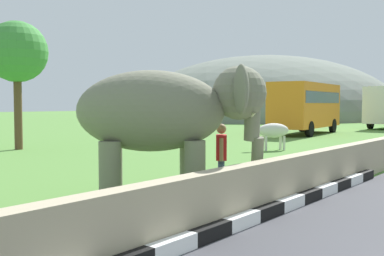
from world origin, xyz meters
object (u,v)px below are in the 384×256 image
(person_handler, at_px, (221,155))
(bus_orange, at_px, (306,104))
(cow_near, at_px, (272,131))
(elephant, at_px, (169,113))

(person_handler, bearing_deg, bus_orange, 20.01)
(bus_orange, distance_m, cow_near, 12.00)
(elephant, distance_m, cow_near, 11.91)
(elephant, distance_m, person_handler, 1.76)
(elephant, xyz_separation_m, bus_orange, (22.63, 7.37, 0.16))
(person_handler, height_order, bus_orange, bus_orange)
(elephant, xyz_separation_m, cow_near, (11.26, 3.73, -1.04))
(elephant, xyz_separation_m, person_handler, (1.41, -0.36, -0.99))
(elephant, height_order, cow_near, elephant)
(bus_orange, height_order, cow_near, bus_orange)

